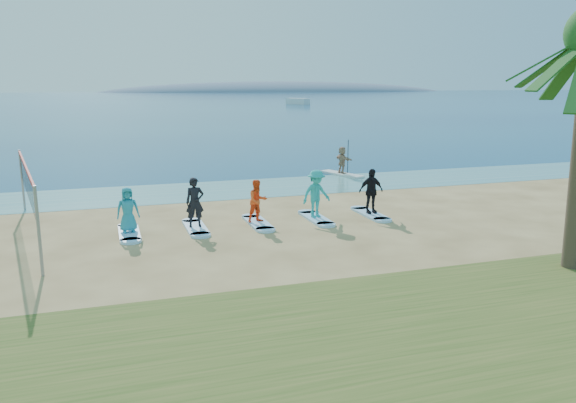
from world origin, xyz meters
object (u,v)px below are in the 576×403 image
object	(u,v)px
paddleboard	(342,174)
surfboard_2	(258,223)
student_2	(258,201)
student_4	(371,191)
student_3	(316,194)
boat_offshore_b	(298,104)
surfboard_1	(196,228)
surfboard_0	(129,233)
surfboard_4	(370,214)
surfboard_3	(316,218)
student_1	(195,202)
paddleboarder	(342,160)
student_0	(128,210)
volleyball_net	(27,182)

from	to	relation	value
paddleboard	surfboard_2	bearing A→B (deg)	-147.64
student_2	student_4	xyz separation A→B (m)	(4.62, 0.00, 0.09)
student_4	student_3	bearing A→B (deg)	177.79
boat_offshore_b	surfboard_2	bearing A→B (deg)	-131.75
surfboard_1	student_2	distance (m)	2.46
surfboard_0	surfboard_4	world-z (taller)	same
surfboard_3	student_1	bearing A→B (deg)	180.00
student_1	paddleboarder	bearing A→B (deg)	44.77
surfboard_2	student_4	bearing A→B (deg)	0.00
student_2	surfboard_4	size ratio (longest dim) A/B	0.72
student_3	student_4	world-z (taller)	student_3
surfboard_1	surfboard_3	xyz separation A→B (m)	(4.62, 0.00, 0.00)
surfboard_2	student_2	bearing A→B (deg)	0.00
paddleboarder	student_2	distance (m)	11.98
surfboard_0	surfboard_3	distance (m)	6.93
student_1	student_3	size ratio (longest dim) A/B	0.97
paddleboard	surfboard_1	distance (m)	13.55
surfboard_0	student_4	distance (m)	9.29
paddleboard	student_0	size ratio (longest dim) A/B	1.92
paddleboard	student_2	size ratio (longest dim) A/B	1.90
boat_offshore_b	surfboard_0	world-z (taller)	boat_offshore_b
student_1	surfboard_2	distance (m)	2.49
student_0	student_4	world-z (taller)	student_4
surfboard_0	volleyball_net	bearing A→B (deg)	166.89
surfboard_0	student_3	world-z (taller)	student_3
student_4	surfboard_0	bearing A→B (deg)	177.79
paddleboarder	surfboard_2	size ratio (longest dim) A/B	0.68
surfboard_2	surfboard_4	xyz separation A→B (m)	(4.62, 0.00, 0.00)
student_1	student_2	bearing A→B (deg)	1.00
surfboard_1	student_3	world-z (taller)	student_3
student_0	surfboard_1	distance (m)	2.45
paddleboarder	boat_offshore_b	xyz separation A→B (m)	(31.88, 99.86, -0.87)
student_2	surfboard_3	bearing A→B (deg)	-13.68
student_1	student_0	bearing A→B (deg)	-179.00
volleyball_net	surfboard_0	size ratio (longest dim) A/B	4.08
surfboard_4	boat_offshore_b	bearing A→B (deg)	72.36
surfboard_4	surfboard_2	bearing A→B (deg)	180.00
paddleboard	surfboard_4	xyz separation A→B (m)	(-2.85, -9.37, -0.01)
volleyball_net	boat_offshore_b	world-z (taller)	volleyball_net
student_1	student_3	world-z (taller)	student_3
volleyball_net	student_3	size ratio (longest dim) A/B	4.89
surfboard_4	paddleboard	bearing A→B (deg)	73.10
surfboard_2	student_2	xyz separation A→B (m)	(0.00, 0.00, 0.83)
student_0	surfboard_2	distance (m)	4.69
boat_offshore_b	student_3	xyz separation A→B (m)	(-37.04, -109.23, 1.01)
surfboard_4	paddleboarder	bearing A→B (deg)	73.10
student_3	surfboard_4	world-z (taller)	student_3
surfboard_1	surfboard_3	bearing A→B (deg)	0.00
paddleboard	surfboard_0	bearing A→B (deg)	-161.30
surfboard_0	student_2	size ratio (longest dim) A/B	1.39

